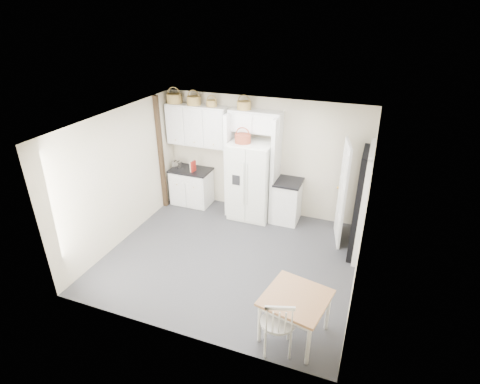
% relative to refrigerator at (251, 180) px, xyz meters
% --- Properties ---
extents(floor, '(4.50, 4.50, 0.00)m').
position_rel_refrigerator_xyz_m(floor, '(0.15, -1.62, -0.87)').
color(floor, '#38373E').
rests_on(floor, ground).
extents(ceiling, '(4.50, 4.50, 0.00)m').
position_rel_refrigerator_xyz_m(ceiling, '(0.15, -1.62, 1.73)').
color(ceiling, white).
rests_on(ceiling, wall_back).
extents(wall_back, '(4.50, 0.00, 4.50)m').
position_rel_refrigerator_xyz_m(wall_back, '(0.15, 0.38, 0.43)').
color(wall_back, beige).
rests_on(wall_back, floor).
extents(wall_left, '(0.00, 4.00, 4.00)m').
position_rel_refrigerator_xyz_m(wall_left, '(-2.10, -1.62, 0.43)').
color(wall_left, beige).
rests_on(wall_left, floor).
extents(wall_right, '(0.00, 4.00, 4.00)m').
position_rel_refrigerator_xyz_m(wall_right, '(2.40, -1.62, 0.43)').
color(wall_right, beige).
rests_on(wall_right, floor).
extents(refrigerator, '(0.90, 0.72, 1.74)m').
position_rel_refrigerator_xyz_m(refrigerator, '(0.00, 0.00, 0.00)').
color(refrigerator, silver).
rests_on(refrigerator, floor).
extents(base_cab_left, '(0.90, 0.57, 0.83)m').
position_rel_refrigerator_xyz_m(base_cab_left, '(-1.52, 0.08, -0.45)').
color(base_cab_left, white).
rests_on(base_cab_left, floor).
extents(base_cab_right, '(0.52, 0.62, 0.91)m').
position_rel_refrigerator_xyz_m(base_cab_right, '(0.81, 0.08, -0.41)').
color(base_cab_right, white).
rests_on(base_cab_right, floor).
extents(dining_table, '(0.99, 0.99, 0.70)m').
position_rel_refrigerator_xyz_m(dining_table, '(1.70, -3.04, -0.52)').
color(dining_table, '#A6733C').
rests_on(dining_table, floor).
extents(windsor_chair, '(0.58, 0.55, 0.97)m').
position_rel_refrigerator_xyz_m(windsor_chair, '(1.54, -3.37, -0.38)').
color(windsor_chair, white).
rests_on(windsor_chair, floor).
extents(counter_left, '(0.94, 0.61, 0.04)m').
position_rel_refrigerator_xyz_m(counter_left, '(-1.52, 0.08, -0.02)').
color(counter_left, black).
rests_on(counter_left, base_cab_left).
extents(counter_right, '(0.56, 0.66, 0.04)m').
position_rel_refrigerator_xyz_m(counter_right, '(0.81, 0.08, 0.06)').
color(counter_right, black).
rests_on(counter_right, base_cab_right).
extents(toaster, '(0.25, 0.19, 0.16)m').
position_rel_refrigerator_xyz_m(toaster, '(-1.87, 0.08, 0.08)').
color(toaster, silver).
rests_on(toaster, counter_left).
extents(cookbook_red, '(0.06, 0.17, 0.25)m').
position_rel_refrigerator_xyz_m(cookbook_red, '(-1.40, 0.00, 0.13)').
color(cookbook_red, maroon).
rests_on(cookbook_red, counter_left).
extents(cookbook_cream, '(0.04, 0.15, 0.23)m').
position_rel_refrigerator_xyz_m(cookbook_cream, '(-1.44, 0.00, 0.11)').
color(cookbook_cream, '#F9EEBD').
rests_on(cookbook_cream, counter_left).
extents(basket_upper_a, '(0.34, 0.34, 0.20)m').
position_rel_refrigerator_xyz_m(basket_upper_a, '(-1.88, 0.21, 1.58)').
color(basket_upper_a, '#A48547').
rests_on(basket_upper_a, upper_cabinet).
extents(basket_upper_b, '(0.31, 0.31, 0.18)m').
position_rel_refrigerator_xyz_m(basket_upper_b, '(-1.41, 0.21, 1.57)').
color(basket_upper_b, '#A48547').
rests_on(basket_upper_b, upper_cabinet).
extents(basket_upper_c, '(0.23, 0.23, 0.13)m').
position_rel_refrigerator_xyz_m(basket_upper_c, '(-0.99, 0.21, 1.55)').
color(basket_upper_c, '#A48547').
rests_on(basket_upper_c, upper_cabinet).
extents(basket_bridge_a, '(0.30, 0.30, 0.17)m').
position_rel_refrigerator_xyz_m(basket_bridge_a, '(-0.26, 0.21, 1.57)').
color(basket_bridge_a, '#A48547').
rests_on(basket_bridge_a, bridge_cabinet).
extents(basket_fridge_a, '(0.34, 0.34, 0.18)m').
position_rel_refrigerator_xyz_m(basket_fridge_a, '(-0.16, -0.10, 0.96)').
color(basket_fridge_a, maroon).
rests_on(basket_fridge_a, refrigerator).
extents(upper_cabinet, '(1.40, 0.34, 0.90)m').
position_rel_refrigerator_xyz_m(upper_cabinet, '(-1.35, 0.21, 1.03)').
color(upper_cabinet, white).
rests_on(upper_cabinet, wall_back).
extents(bridge_cabinet, '(1.12, 0.34, 0.45)m').
position_rel_refrigerator_xyz_m(bridge_cabinet, '(-0.00, 0.21, 1.26)').
color(bridge_cabinet, white).
rests_on(bridge_cabinet, wall_back).
extents(fridge_panel_left, '(0.08, 0.60, 2.30)m').
position_rel_refrigerator_xyz_m(fridge_panel_left, '(-0.51, 0.08, 0.28)').
color(fridge_panel_left, white).
rests_on(fridge_panel_left, floor).
extents(fridge_panel_right, '(0.08, 0.60, 2.30)m').
position_rel_refrigerator_xyz_m(fridge_panel_right, '(0.51, 0.08, 0.28)').
color(fridge_panel_right, white).
rests_on(fridge_panel_right, floor).
extents(trim_post, '(0.09, 0.09, 2.60)m').
position_rel_refrigerator_xyz_m(trim_post, '(-2.05, -0.27, 0.43)').
color(trim_post, black).
rests_on(trim_post, floor).
extents(doorway_void, '(0.18, 0.85, 2.05)m').
position_rel_refrigerator_xyz_m(doorway_void, '(2.31, -0.62, 0.16)').
color(doorway_void, black).
rests_on(doorway_void, floor).
extents(door_slab, '(0.21, 0.79, 2.05)m').
position_rel_refrigerator_xyz_m(door_slab, '(1.95, -0.28, 0.16)').
color(door_slab, white).
rests_on(door_slab, floor).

